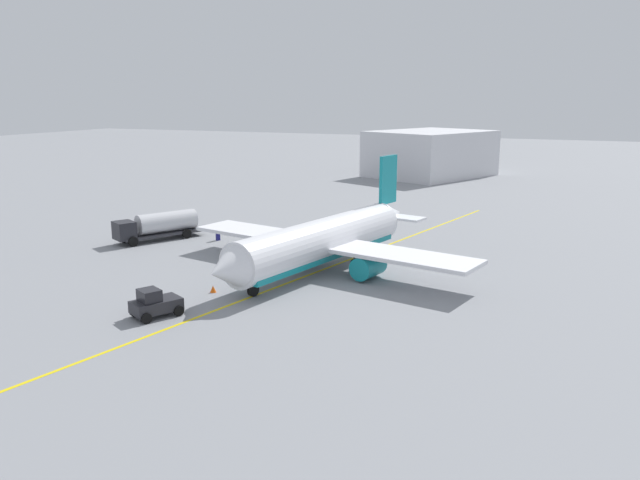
% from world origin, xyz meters
% --- Properties ---
extents(ground_plane, '(400.00, 400.00, 0.00)m').
position_xyz_m(ground_plane, '(0.00, 0.00, 0.00)').
color(ground_plane, gray).
extents(airplane, '(29.88, 30.51, 9.94)m').
position_xyz_m(airplane, '(-0.44, 0.10, 2.78)').
color(airplane, white).
rests_on(airplane, ground).
extents(fuel_tanker, '(10.29, 7.03, 3.15)m').
position_xyz_m(fuel_tanker, '(-4.85, -22.17, 1.72)').
color(fuel_tanker, '#2D2D33').
rests_on(fuel_tanker, ground).
extents(pushback_tug, '(4.12, 3.61, 2.20)m').
position_xyz_m(pushback_tug, '(16.50, -6.47, 1.01)').
color(pushback_tug, '#232328').
rests_on(pushback_tug, ground).
extents(refueling_worker, '(0.63, 0.59, 1.71)m').
position_xyz_m(refueling_worker, '(-7.33, -15.83, 0.82)').
color(refueling_worker, navy).
rests_on(refueling_worker, ground).
extents(safety_cone_nose, '(0.53, 0.53, 0.59)m').
position_xyz_m(safety_cone_nose, '(9.69, -5.71, 0.30)').
color(safety_cone_nose, '#F2590F').
rests_on(safety_cone_nose, ground).
extents(distant_hangar, '(28.44, 25.70, 9.17)m').
position_xyz_m(distant_hangar, '(-75.27, -7.40, 4.58)').
color(distant_hangar, silver).
rests_on(distant_hangar, ground).
extents(taxi_line_marking, '(77.10, 17.49, 0.01)m').
position_xyz_m(taxi_line_marking, '(0.00, 0.00, 0.01)').
color(taxi_line_marking, yellow).
rests_on(taxi_line_marking, ground).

